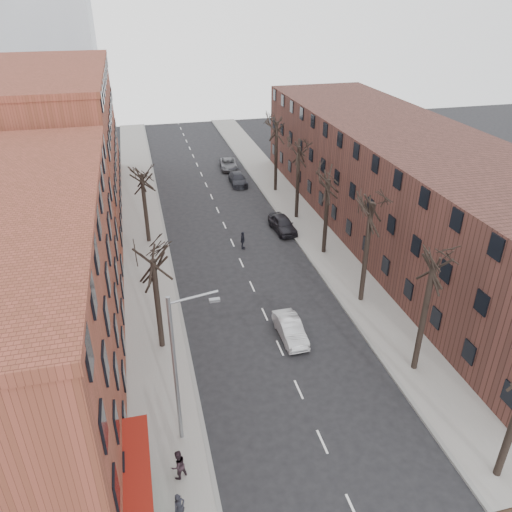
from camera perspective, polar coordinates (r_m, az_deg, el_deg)
sidewalk_left at (r=48.96m, az=-12.65°, el=2.10°), size 4.00×90.00×0.15m
sidewalk_right at (r=51.46m, az=5.39°, el=4.04°), size 4.00×90.00×0.15m
building_left_far at (r=55.62m, az=-22.25°, el=11.55°), size 12.00×28.00×14.00m
building_right at (r=48.63m, az=16.62°, el=7.74°), size 12.00×50.00×10.00m
tree_right_a at (r=29.37m, az=25.73°, el=-21.65°), size 5.20×5.20×10.00m
tree_right_b at (r=33.72m, az=17.55°, el=-12.21°), size 5.20×5.20×10.80m
tree_right_c at (r=39.23m, az=11.84°, el=-5.02°), size 5.20×5.20×11.60m
tree_right_d at (r=45.49m, az=7.71°, el=0.34°), size 5.20×5.20×10.00m
tree_right_e at (r=52.23m, az=4.62°, el=4.36°), size 5.20×5.20×10.80m
tree_right_f at (r=59.28m, az=2.22°, el=7.44°), size 5.20×5.20×11.60m
tree_left_a at (r=34.47m, az=-10.63°, el=-10.18°), size 5.20×5.20×9.50m
tree_left_b at (r=48.09m, az=-12.11°, el=1.56°), size 5.20×5.20×9.50m
streetlight at (r=25.11m, az=-8.88°, el=-12.23°), size 2.45×0.22×9.03m
silver_sedan at (r=34.40m, az=3.94°, el=-8.33°), size 1.54×4.18×1.37m
parked_car_near at (r=48.95m, az=3.05°, el=3.69°), size 2.18×4.65×1.54m
parked_car_mid at (r=61.21m, az=-2.09°, el=8.79°), size 1.94×4.57×1.32m
parked_car_far at (r=66.75m, az=-3.17°, el=10.43°), size 2.53×4.74×1.27m
pedestrian_a at (r=24.97m, az=-8.75°, el=-26.52°), size 0.67×0.61×1.54m
pedestrian_b at (r=26.26m, az=-8.89°, el=-22.51°), size 1.02×0.96×1.67m
pedestrian_crossing at (r=45.47m, az=-1.54°, el=1.79°), size 0.70×1.07×1.70m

